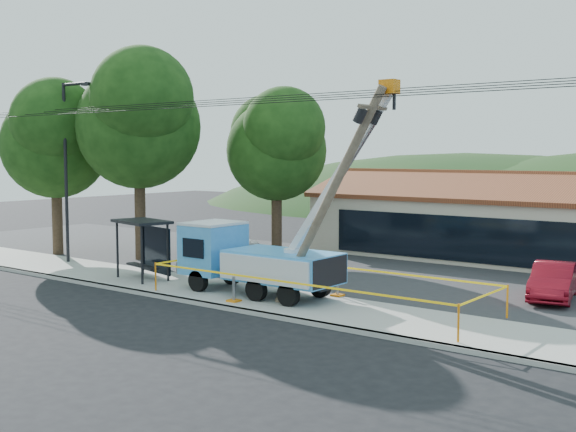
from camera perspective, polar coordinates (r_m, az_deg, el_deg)
The scene contains 17 objects.
ground at distance 24.13m, azimuth -7.22°, elevation -8.40°, with size 120.00×120.00×0.00m, color black.
curb at distance 25.60m, azimuth -3.88°, elevation -7.42°, with size 60.00×0.25×0.15m, color #A5A39A.
sidewalk at distance 27.02m, azimuth -1.19°, elevation -6.75°, with size 60.00×4.00×0.15m, color #A5A39A.
parking_lot at distance 33.53m, azimuth 7.45°, elevation -4.53°, with size 60.00×12.00×0.10m, color #28282B.
strip_mall at distance 38.87m, azimuth 18.56°, elevation -0.72°, with size 22.50×8.53×4.67m.
streetlight at distance 37.28m, azimuth -16.98°, elevation 4.36°, with size 2.13×0.22×9.00m.
tree_west_near at distance 37.77m, azimuth -11.74°, elevation 7.85°, with size 7.56×6.72×10.80m.
tree_west_far at distance 40.79m, azimuth -17.93°, elevation 6.11°, with size 6.84×6.08×9.48m.
tree_lot at distance 37.86m, azimuth -0.91°, elevation 5.96°, with size 6.30×5.60×8.94m.
hill_west at distance 78.46m, azimuth 13.81°, elevation 0.78°, with size 78.40×56.00×28.00m, color #153714.
utility_truck at distance 27.84m, azimuth -2.68°, elevation -3.28°, with size 9.45×3.60×7.82m.
leaning_pole at distance 24.66m, azimuth 3.57°, elevation 2.12°, with size 4.54×1.69×7.72m.
bus_shelter at distance 31.70m, azimuth -11.18°, elevation -1.53°, with size 2.94×2.18×2.55m.
caution_tape at distance 26.13m, azimuth 2.17°, elevation -5.13°, with size 12.84×3.85×1.11m.
car_silver at distance 37.50m, azimuth -4.70°, elevation -3.57°, with size 1.61×4.01×1.37m, color silver.
car_red at distance 29.04m, azimuth 20.19°, elevation -6.38°, with size 1.45×4.16×1.37m, color maroon.
car_white at distance 39.34m, azimuth -5.32°, elevation -3.17°, with size 2.14×5.26×1.53m, color silver.
Camera 1 is at (16.60, -16.60, 5.58)m, focal length 45.00 mm.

